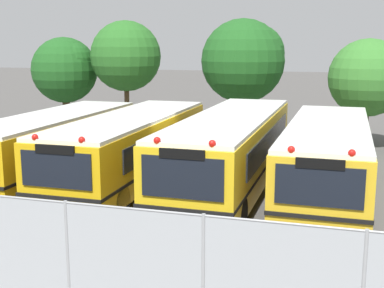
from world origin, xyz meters
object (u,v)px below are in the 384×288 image
(school_bus_2, at_px, (231,149))
(tree_0, at_px, (66,69))
(tree_1, at_px, (124,56))
(tree_2, at_px, (246,59))
(tree_3, at_px, (367,77))
(school_bus_0, at_px, (54,143))
(school_bus_1, at_px, (131,147))
(school_bus_3, at_px, (327,157))

(school_bus_2, bearing_deg, tree_0, -39.89)
(school_bus_2, relative_size, tree_1, 1.75)
(tree_2, height_order, tree_3, tree_2)
(school_bus_0, bearing_deg, school_bus_1, 178.93)
(school_bus_0, xyz_separation_m, tree_0, (-5.40, 10.50, 2.21))
(school_bus_2, xyz_separation_m, tree_0, (-12.15, 10.37, 2.10))
(school_bus_2, relative_size, tree_3, 2.10)
(school_bus_3, height_order, tree_0, tree_0)
(school_bus_0, xyz_separation_m, tree_3, (11.38, 9.32, 2.10))
(school_bus_2, relative_size, school_bus_3, 1.10)
(school_bus_1, distance_m, school_bus_2, 3.57)
(tree_0, relative_size, tree_2, 0.85)
(school_bus_0, height_order, tree_0, tree_0)
(school_bus_2, bearing_deg, school_bus_3, -179.72)
(tree_1, bearing_deg, tree_3, -5.33)
(tree_1, bearing_deg, tree_0, -179.38)
(tree_2, distance_m, tree_3, 6.67)
(school_bus_1, xyz_separation_m, tree_2, (1.95, 11.63, 2.78))
(tree_2, bearing_deg, tree_0, -174.38)
(school_bus_2, distance_m, tree_1, 13.72)
(school_bus_3, distance_m, tree_2, 12.70)
(school_bus_2, height_order, tree_2, tree_2)
(tree_2, xyz_separation_m, tree_3, (6.25, -2.22, -0.72))
(tree_1, relative_size, tree_3, 1.20)
(school_bus_2, distance_m, school_bus_3, 3.18)
(school_bus_1, xyz_separation_m, school_bus_2, (3.57, 0.23, 0.06))
(school_bus_0, distance_m, tree_0, 12.01)
(school_bus_1, distance_m, tree_1, 12.07)
(tree_1, xyz_separation_m, tree_2, (6.85, 1.00, -0.16))
(school_bus_1, distance_m, school_bus_3, 6.75)
(school_bus_0, relative_size, school_bus_3, 0.96)
(school_bus_3, relative_size, tree_3, 1.90)
(tree_1, bearing_deg, tree_2, 8.28)
(tree_0, xyz_separation_m, tree_1, (3.68, 0.04, 0.77))
(tree_0, distance_m, tree_1, 3.76)
(school_bus_2, xyz_separation_m, tree_2, (-1.62, 11.41, 2.71))
(school_bus_2, bearing_deg, school_bus_1, 4.23)
(tree_0, height_order, tree_3, tree_0)
(school_bus_1, xyz_separation_m, tree_0, (-8.58, 10.60, 2.16))
(school_bus_2, bearing_deg, tree_1, -50.27)
(school_bus_3, bearing_deg, school_bus_0, 1.24)
(school_bus_0, xyz_separation_m, school_bus_3, (9.93, 0.11, 0.04))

